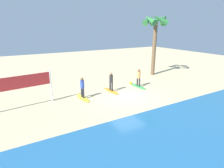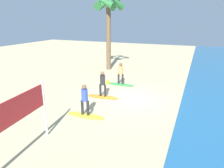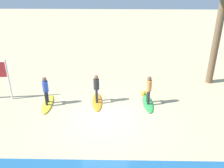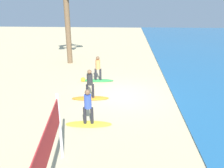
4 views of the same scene
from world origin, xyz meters
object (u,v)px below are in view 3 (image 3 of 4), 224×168
(surfer_green, at_px, (149,88))
(surfboard_orange, at_px, (97,102))
(surfboard_green, at_px, (148,103))
(beach_ball, at_px, (143,93))
(surfer_yellow, at_px, (45,89))
(surfboard_yellow, at_px, (48,104))
(surfer_orange, at_px, (96,86))

(surfer_green, distance_m, surfboard_orange, 3.08)
(surfboard_green, distance_m, beach_ball, 1.03)
(surfboard_green, height_order, beach_ball, beach_ball)
(surfboard_green, xyz_separation_m, surfboard_orange, (2.92, -0.12, 0.00))
(surfboard_orange, height_order, surfer_yellow, surfer_yellow)
(surfer_green, distance_m, surfer_yellow, 5.71)
(surfboard_yellow, height_order, beach_ball, beach_ball)
(surfboard_yellow, relative_size, surfer_yellow, 1.28)
(surfer_green, bearing_deg, beach_ball, -80.67)
(surfboard_orange, relative_size, surfboard_yellow, 1.00)
(surfer_green, distance_m, surfer_orange, 2.92)
(surfboard_green, bearing_deg, surfer_orange, -93.69)
(surfer_green, relative_size, surfer_yellow, 1.00)
(surfer_yellow, bearing_deg, beach_ball, -167.65)
(surfboard_green, relative_size, surfer_yellow, 1.28)
(surfer_orange, bearing_deg, surfboard_orange, -90.00)
(surfboard_orange, height_order, surfboard_yellow, same)
(surfer_yellow, xyz_separation_m, beach_ball, (-5.54, -1.21, -0.88))
(beach_ball, bearing_deg, surfboard_green, 99.33)
(surfer_orange, bearing_deg, surfboard_yellow, 6.56)
(surfboard_orange, xyz_separation_m, surfer_yellow, (2.79, 0.32, 0.99))
(surfer_green, xyz_separation_m, surfboard_yellow, (5.71, 0.20, -0.99))
(beach_ball, bearing_deg, surfer_orange, 17.97)
(surfboard_green, relative_size, surfer_orange, 1.28)
(surfboard_orange, relative_size, surfer_orange, 1.28)
(surfboard_orange, relative_size, beach_ball, 6.89)
(surfboard_green, xyz_separation_m, surfer_green, (0.00, 0.00, 0.99))
(surfer_green, bearing_deg, surfer_orange, -2.33)
(surfer_green, xyz_separation_m, surfboard_orange, (2.92, -0.12, -0.99))
(surfboard_yellow, height_order, surfer_yellow, surfer_yellow)
(surfboard_green, distance_m, surfer_yellow, 5.80)
(surfer_green, height_order, surfboard_orange, surfer_green)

